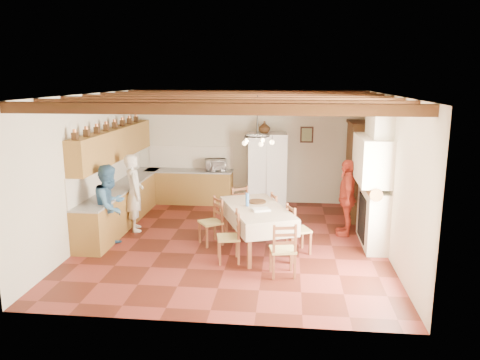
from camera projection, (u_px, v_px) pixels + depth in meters
name	position (u px, v px, depth m)	size (l,w,h in m)	color
floor	(234.00, 243.00, 9.64)	(6.00, 6.50, 0.02)	#471910
ceiling	(233.00, 94.00, 8.99)	(6.00, 6.50, 0.02)	silver
wall_back	(248.00, 147.00, 12.48)	(6.00, 0.02, 3.00)	beige
wall_front	(204.00, 220.00, 6.15)	(6.00, 0.02, 3.00)	beige
wall_left	(88.00, 168.00, 9.62)	(0.02, 6.50, 3.00)	beige
wall_right	(388.00, 174.00, 9.01)	(0.02, 6.50, 3.00)	beige
ceiling_beams	(233.00, 99.00, 9.01)	(6.00, 6.30, 0.16)	#3C270F
lower_cabinets_left	(124.00, 205.00, 10.84)	(0.60, 4.30, 0.86)	brown
lower_cabinets_back	(189.00, 187.00, 12.57)	(2.30, 0.60, 0.86)	brown
countertop_left	(122.00, 186.00, 10.74)	(0.62, 4.30, 0.04)	gray
countertop_back	(189.00, 171.00, 12.47)	(2.34, 0.62, 0.04)	gray
backsplash_left	(110.00, 172.00, 10.70)	(0.03, 4.30, 0.60)	beige
backsplash_back	(191.00, 157.00, 12.68)	(2.30, 0.03, 0.60)	beige
upper_cabinets	(115.00, 144.00, 10.55)	(0.35, 4.20, 0.70)	brown
fireplace	(371.00, 177.00, 9.26)	(0.56, 1.60, 2.80)	beige
wall_picture	(307.00, 135.00, 12.22)	(0.34, 0.03, 0.42)	#311D17
refrigerator	(267.00, 170.00, 12.07)	(0.97, 0.80, 1.93)	white
hutch	(358.00, 170.00, 11.11)	(0.53, 1.27, 2.31)	#362011
dining_table	(257.00, 211.00, 9.10)	(1.66, 2.20, 0.86)	beige
chandelier	(257.00, 136.00, 8.78)	(0.47, 0.47, 0.03)	black
chair_left_near	(228.00, 237.00, 8.55)	(0.42, 0.40, 0.96)	brown
chair_left_far	(211.00, 221.00, 9.44)	(0.42, 0.40, 0.96)	brown
chair_right_near	(298.00, 229.00, 8.98)	(0.42, 0.40, 0.96)	brown
chair_right_far	(281.00, 216.00, 9.83)	(0.42, 0.40, 0.96)	brown
chair_end_near	(283.00, 249.00, 7.95)	(0.42, 0.40, 0.96)	brown
chair_end_far	(243.00, 209.00, 10.29)	(0.42, 0.40, 0.96)	brown
person_man	(134.00, 193.00, 10.24)	(0.62, 0.41, 1.70)	silver
person_woman_blue	(110.00, 206.00, 9.24)	(0.81, 0.63, 1.67)	#37648F
person_woman_red	(347.00, 197.00, 9.95)	(0.96, 0.40, 1.64)	#BF3D2A
microwave	(216.00, 165.00, 12.36)	(0.55, 0.37, 0.30)	silver
fridge_vase	(264.00, 127.00, 11.83)	(0.29, 0.29, 0.30)	#362011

